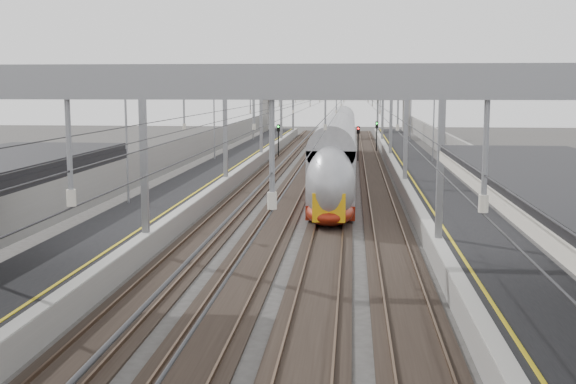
# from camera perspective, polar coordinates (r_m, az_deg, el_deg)

# --- Properties ---
(platform_left) EXTENTS (4.00, 120.00, 1.00)m
(platform_left) POSITION_cam_1_polar(r_m,az_deg,el_deg) (54.71, -6.14, 1.06)
(platform_left) COLOR black
(platform_left) RESTS_ON ground
(platform_right) EXTENTS (4.00, 120.00, 1.00)m
(platform_right) POSITION_cam_1_polar(r_m,az_deg,el_deg) (53.93, 10.78, 0.85)
(platform_right) COLOR black
(platform_right) RESTS_ON ground
(tracks) EXTENTS (11.40, 140.00, 0.20)m
(tracks) POSITION_cam_1_polar(r_m,az_deg,el_deg) (53.79, 2.26, 0.49)
(tracks) COLOR black
(tracks) RESTS_ON ground
(overhead_line) EXTENTS (13.00, 140.00, 6.60)m
(overhead_line) POSITION_cam_1_polar(r_m,az_deg,el_deg) (59.92, 2.61, 7.12)
(overhead_line) COLOR gray
(overhead_line) RESTS_ON platform_left
(overbridge) EXTENTS (22.00, 2.20, 6.90)m
(overbridge) POSITION_cam_1_polar(r_m,az_deg,el_deg) (108.29, 3.75, 7.15)
(overbridge) COLOR gray
(overbridge) RESTS_ON ground
(wall_left) EXTENTS (0.30, 120.00, 3.20)m
(wall_left) POSITION_cam_1_polar(r_m,az_deg,el_deg) (55.30, -9.41, 2.22)
(wall_left) COLOR gray
(wall_left) RESTS_ON ground
(wall_right) EXTENTS (0.30, 120.00, 3.20)m
(wall_right) POSITION_cam_1_polar(r_m,az_deg,el_deg) (54.22, 14.18, 1.96)
(wall_right) COLOR gray
(wall_right) RESTS_ON ground
(train) EXTENTS (2.67, 48.56, 4.22)m
(train) POSITION_cam_1_polar(r_m,az_deg,el_deg) (58.68, 3.99, 3.11)
(train) COLOR maroon
(train) RESTS_ON ground
(signal_green) EXTENTS (0.32, 0.32, 3.48)m
(signal_green) POSITION_cam_1_polar(r_m,az_deg,el_deg) (76.62, -0.76, 4.58)
(signal_green) COLOR black
(signal_green) RESTS_ON ground
(signal_red_near) EXTENTS (0.32, 0.32, 3.48)m
(signal_red_near) POSITION_cam_1_polar(r_m,az_deg,el_deg) (73.16, 5.56, 4.37)
(signal_red_near) COLOR black
(signal_red_near) RESTS_ON ground
(signal_red_far) EXTENTS (0.32, 0.32, 3.48)m
(signal_red_far) POSITION_cam_1_polar(r_m,az_deg,el_deg) (83.94, 7.02, 4.83)
(signal_red_far) COLOR black
(signal_red_far) RESTS_ON ground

